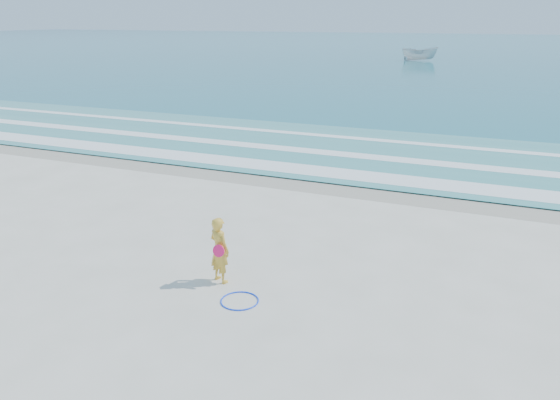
% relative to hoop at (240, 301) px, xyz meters
% --- Properties ---
extents(ground, '(400.00, 400.00, 0.00)m').
position_rel_hoop_xyz_m(ground, '(-0.75, -0.44, -0.01)').
color(ground, silver).
rests_on(ground, ground).
extents(wet_sand, '(400.00, 2.40, 0.00)m').
position_rel_hoop_xyz_m(wet_sand, '(-0.75, 8.56, -0.01)').
color(wet_sand, '#B2A893').
rests_on(wet_sand, ground).
extents(ocean, '(400.00, 190.00, 0.04)m').
position_rel_hoop_xyz_m(ocean, '(-0.75, 104.56, 0.01)').
color(ocean, '#19727F').
rests_on(ocean, ground).
extents(shallow, '(400.00, 10.00, 0.01)m').
position_rel_hoop_xyz_m(shallow, '(-0.75, 13.56, 0.03)').
color(shallow, '#59B7AD').
rests_on(shallow, ocean).
extents(foam_near, '(400.00, 1.40, 0.01)m').
position_rel_hoop_xyz_m(foam_near, '(-0.75, 9.86, 0.04)').
color(foam_near, white).
rests_on(foam_near, shallow).
extents(foam_mid, '(400.00, 0.90, 0.01)m').
position_rel_hoop_xyz_m(foam_mid, '(-0.75, 12.76, 0.04)').
color(foam_mid, white).
rests_on(foam_mid, shallow).
extents(foam_far, '(400.00, 0.60, 0.01)m').
position_rel_hoop_xyz_m(foam_far, '(-0.75, 16.06, 0.04)').
color(foam_far, white).
rests_on(foam_far, shallow).
extents(hoop, '(0.85, 0.85, 0.03)m').
position_rel_hoop_xyz_m(hoop, '(0.00, 0.00, 0.00)').
color(hoop, '#0E3FFF').
rests_on(hoop, ground).
extents(boat, '(4.89, 2.88, 1.78)m').
position_rel_hoop_xyz_m(boat, '(-7.51, 66.80, 0.91)').
color(boat, silver).
rests_on(boat, ocean).
extents(woman, '(0.63, 0.53, 1.48)m').
position_rel_hoop_xyz_m(woman, '(-0.80, 0.65, 0.73)').
color(woman, gold).
rests_on(woman, ground).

